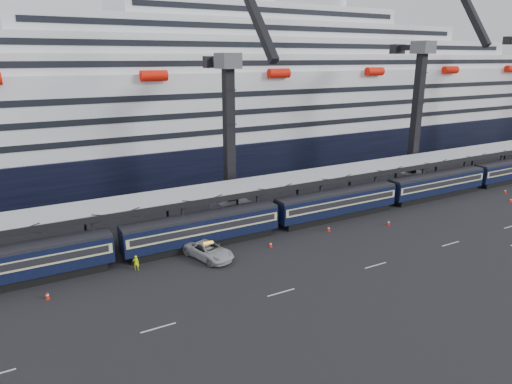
{
  "coord_description": "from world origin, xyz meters",
  "views": [
    {
      "loc": [
        -47.1,
        -36.6,
        21.42
      ],
      "look_at": [
        -20.86,
        10.0,
        5.61
      ],
      "focal_mm": 32.0,
      "sensor_mm": 36.0,
      "label": 1
    }
  ],
  "objects": [
    {
      "name": "traffic_cone_f",
      "position": [
        19.96,
        2.46,
        0.38
      ],
      "size": [
        0.38,
        0.38,
        0.77
      ],
      "color": "#F51807",
      "rests_on": "ground"
    },
    {
      "name": "traffic_cone_b",
      "position": [
        -21.26,
        5.78,
        0.36
      ],
      "size": [
        0.36,
        0.36,
        0.72
      ],
      "color": "#F51807",
      "rests_on": "ground"
    },
    {
      "name": "cruise_ship",
      "position": [
        -1.08,
        45.99,
        12.34
      ],
      "size": [
        214.09,
        28.84,
        34.0
      ],
      "color": "black",
      "rests_on": "ground"
    },
    {
      "name": "traffic_cone_a",
      "position": [
        -45.44,
        5.59,
        0.37
      ],
      "size": [
        0.38,
        0.38,
        0.76
      ],
      "color": "#F51807",
      "rests_on": "ground"
    },
    {
      "name": "traffic_cone_c",
      "position": [
        -12.12,
        6.49,
        0.38
      ],
      "size": [
        0.38,
        0.38,
        0.76
      ],
      "color": "#F51807",
      "rests_on": "ground"
    },
    {
      "name": "canopy",
      "position": [
        0.0,
        14.0,
        5.25
      ],
      "size": [
        130.0,
        6.25,
        5.53
      ],
      "color": "#A0A3A8",
      "rests_on": "ground"
    },
    {
      "name": "crane_dark_mid",
      "position": [
        15.0,
        17.59,
        13.36
      ],
      "size": [
        4.5,
        18.24,
        39.64
      ],
      "color": "#494B51",
      "rests_on": "ground"
    },
    {
      "name": "train",
      "position": [
        -4.65,
        10.0,
        2.2
      ],
      "size": [
        133.05,
        3.0,
        4.05
      ],
      "color": "black",
      "rests_on": "ground"
    },
    {
      "name": "pickup_truck",
      "position": [
        -28.86,
        6.49,
        0.89
      ],
      "size": [
        4.61,
        6.95,
        1.77
      ],
      "primitive_type": "imported",
      "rotation": [
        0.0,
        0.0,
        0.28
      ],
      "color": "#A5A7AC",
      "rests_on": "ground"
    },
    {
      "name": "crane_dark_near",
      "position": [
        -20.0,
        18.59,
        11.93
      ],
      "size": [
        4.5,
        17.75,
        35.08
      ],
      "color": "#494B51",
      "rests_on": "ground"
    },
    {
      "name": "worker",
      "position": [
        -36.66,
        7.5,
        0.82
      ],
      "size": [
        0.71,
        0.6,
        1.64
      ],
      "primitive_type": "imported",
      "rotation": [
        0.0,
        0.0,
        2.73
      ],
      "color": "#D3FF0D",
      "rests_on": "ground"
    },
    {
      "name": "traffic_cone_e",
      "position": [
        23.83,
        5.86,
        0.38
      ],
      "size": [
        0.38,
        0.38,
        0.77
      ],
      "color": "#F51807",
      "rests_on": "ground"
    },
    {
      "name": "ground",
      "position": [
        0.0,
        0.0,
        0.0
      ],
      "size": [
        260.0,
        260.0,
        0.0
      ],
      "primitive_type": "plane",
      "color": "black",
      "rests_on": "ground"
    },
    {
      "name": "traffic_cone_d",
      "position": [
        -3.82,
        4.32,
        0.38
      ],
      "size": [
        0.39,
        0.39,
        0.77
      ],
      "color": "#F51807",
      "rests_on": "ground"
    },
    {
      "name": "lane_markings",
      "position": [
        8.15,
        -5.23,
        0.01
      ],
      "size": [
        111.0,
        4.27,
        0.02
      ],
      "color": "beige",
      "rests_on": "ground"
    }
  ]
}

